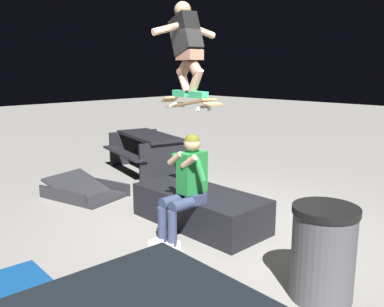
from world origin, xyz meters
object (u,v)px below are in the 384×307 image
(person_sitting_on_ledge, at_px, (186,183))
(kicker_ramp, at_px, (85,193))
(skater_airborne, at_px, (187,45))
(skateboard, at_px, (190,103))
(ledge_box_main, at_px, (200,208))
(trash_bin, at_px, (323,253))
(picnic_table_back, at_px, (149,147))

(person_sitting_on_ledge, height_order, kicker_ramp, person_sitting_on_ledge)
(skater_airborne, bearing_deg, skateboard, 170.10)
(ledge_box_main, height_order, trash_bin, trash_bin)
(person_sitting_on_ledge, bearing_deg, skater_airborne, -47.77)
(ledge_box_main, height_order, person_sitting_on_ledge, person_sitting_on_ledge)
(trash_bin, bearing_deg, person_sitting_on_ledge, -1.56)
(skater_airborne, relative_size, picnic_table_back, 0.57)
(kicker_ramp, bearing_deg, ledge_box_main, -168.41)
(skateboard, bearing_deg, ledge_box_main, -76.91)
(picnic_table_back, bearing_deg, kicker_ramp, 108.22)
(skater_airborne, xyz_separation_m, trash_bin, (-2.02, 0.29, -1.88))
(ledge_box_main, distance_m, skateboard, 1.43)
(skateboard, height_order, kicker_ramp, skateboard)
(ledge_box_main, relative_size, skateboard, 1.78)
(picnic_table_back, relative_size, trash_bin, 2.29)
(kicker_ramp, bearing_deg, person_sitting_on_ledge, 179.16)
(person_sitting_on_ledge, distance_m, skater_airborne, 1.64)
(ledge_box_main, height_order, skater_airborne, skater_airborne)
(skater_airborne, bearing_deg, ledge_box_main, -89.87)
(kicker_ramp, relative_size, trash_bin, 1.50)
(person_sitting_on_ledge, relative_size, picnic_table_back, 0.65)
(ledge_box_main, bearing_deg, skateboard, 103.09)
(kicker_ramp, relative_size, picnic_table_back, 0.66)
(person_sitting_on_ledge, relative_size, skater_airborne, 1.15)
(ledge_box_main, xyz_separation_m, kicker_ramp, (2.15, 0.44, -0.16))
(skater_airborne, xyz_separation_m, picnic_table_back, (2.76, -1.64, -1.82))
(skater_airborne, bearing_deg, person_sitting_on_ledge, 132.23)
(skater_airborne, bearing_deg, trash_bin, 171.76)
(trash_bin, bearing_deg, kicker_ramp, -1.15)
(trash_bin, bearing_deg, skateboard, -8.19)
(kicker_ramp, bearing_deg, skateboard, -174.85)
(skateboard, distance_m, picnic_table_back, 3.46)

